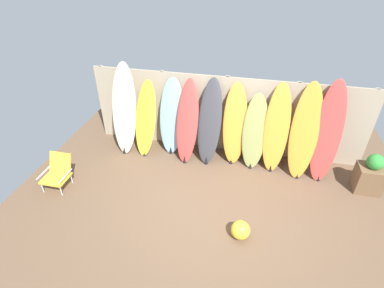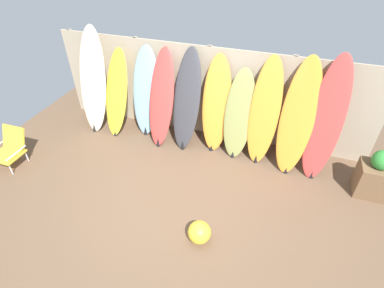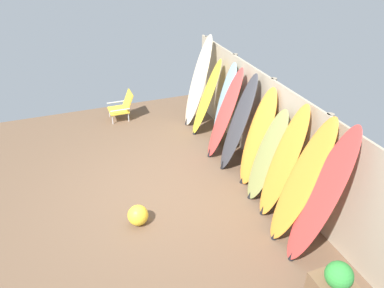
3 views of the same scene
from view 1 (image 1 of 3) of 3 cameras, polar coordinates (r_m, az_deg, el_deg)
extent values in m
plane|color=brown|center=(5.71, 3.04, -12.01)|extent=(7.68, 7.68, 0.00)
cube|color=tan|center=(6.76, 6.29, 5.49)|extent=(6.08, 0.04, 1.80)
cylinder|color=gray|center=(7.61, -15.87, 7.73)|extent=(0.10, 0.10, 1.80)
cylinder|color=gray|center=(7.07, -5.38, 6.87)|extent=(0.10, 0.10, 1.80)
cylinder|color=gray|center=(6.80, 6.33, 5.64)|extent=(0.10, 0.10, 1.80)
cylinder|color=gray|center=(6.83, 18.41, 4.13)|extent=(0.10, 0.10, 1.80)
cylinder|color=gray|center=(7.15, 29.84, 2.52)|extent=(0.10, 0.10, 1.80)
ellipsoid|color=beige|center=(6.90, -12.80, 6.46)|extent=(0.61, 0.70, 2.02)
cone|color=black|center=(7.16, -12.77, -1.09)|extent=(0.08, 0.08, 0.16)
ellipsoid|color=yellow|center=(6.80, -8.83, 4.75)|extent=(0.54, 0.68, 1.65)
cone|color=black|center=(7.00, -9.06, -1.80)|extent=(0.08, 0.08, 0.10)
ellipsoid|color=#8CB7D6|center=(6.73, -3.90, 5.20)|extent=(0.60, 0.48, 1.75)
cone|color=black|center=(6.99, -4.07, -1.13)|extent=(0.08, 0.08, 0.17)
ellipsoid|color=#D13D38|center=(6.48, -0.89, 4.26)|extent=(0.49, 0.70, 1.78)
cone|color=black|center=(6.68, -1.42, -2.90)|extent=(0.08, 0.08, 0.17)
ellipsoid|color=#38383D|center=(6.42, 3.38, 4.17)|extent=(0.54, 0.67, 1.83)
cone|color=black|center=(6.65, 2.74, -3.12)|extent=(0.08, 0.08, 0.17)
ellipsoid|color=orange|center=(6.48, 8.18, 3.75)|extent=(0.58, 0.62, 1.76)
cone|color=black|center=(6.73, 7.42, -3.28)|extent=(0.08, 0.08, 0.10)
ellipsoid|color=olive|center=(6.46, 11.87, 2.31)|extent=(0.52, 0.58, 1.58)
cone|color=black|center=(6.66, 11.05, -4.06)|extent=(0.08, 0.08, 0.11)
ellipsoid|color=orange|center=(6.42, 15.82, 2.89)|extent=(0.51, 0.62, 1.84)
cone|color=black|center=(6.67, 14.73, -4.43)|extent=(0.08, 0.08, 0.14)
ellipsoid|color=orange|center=(6.42, 20.68, 2.25)|extent=(0.62, 0.79, 1.91)
cone|color=black|center=(6.65, 19.38, -5.68)|extent=(0.08, 0.08, 0.11)
ellipsoid|color=#D13D38|center=(6.47, 24.47, 2.05)|extent=(0.59, 0.73, 2.01)
cone|color=black|center=(6.74, 22.96, -5.94)|extent=(0.08, 0.08, 0.13)
cylinder|color=silver|center=(6.62, -26.60, -7.46)|extent=(0.02, 0.02, 0.22)
cylinder|color=silver|center=(6.39, -23.68, -8.18)|extent=(0.02, 0.02, 0.22)
cylinder|color=silver|center=(6.83, -24.83, -5.51)|extent=(0.02, 0.02, 0.22)
cylinder|color=silver|center=(6.61, -21.96, -6.13)|extent=(0.02, 0.02, 0.22)
cube|color=gold|center=(6.53, -24.53, -5.96)|extent=(0.48, 0.44, 0.03)
cube|color=gold|center=(6.57, -23.80, -3.35)|extent=(0.46, 0.21, 0.43)
cylinder|color=silver|center=(6.61, -26.44, -4.87)|extent=(0.02, 0.44, 0.02)
cylinder|color=silver|center=(6.34, -22.98, -5.62)|extent=(0.02, 0.44, 0.02)
cube|color=brown|center=(6.82, 30.58, -5.69)|extent=(0.49, 0.43, 0.55)
sphere|color=green|center=(6.60, 31.58, -2.94)|extent=(0.31, 0.31, 0.31)
sphere|color=yellow|center=(5.20, 9.21, -15.87)|extent=(0.32, 0.32, 0.32)
camera|label=2|loc=(1.35, 44.92, 1.62)|focal=28.00mm
camera|label=3|loc=(5.16, 74.23, 8.93)|focal=35.00mm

